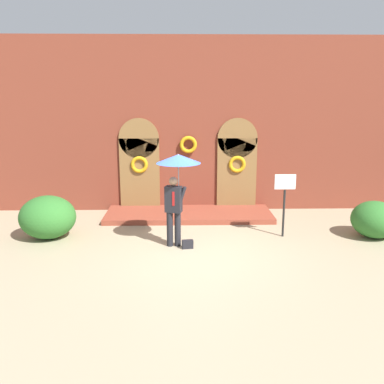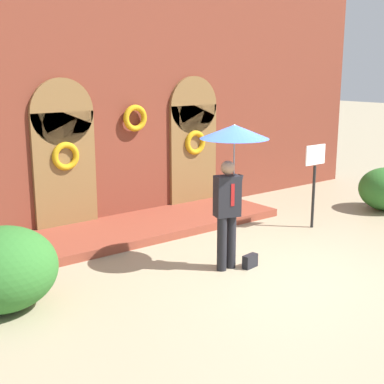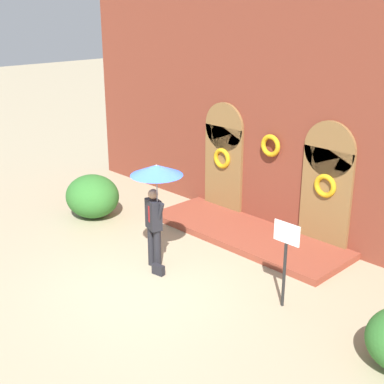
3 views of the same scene
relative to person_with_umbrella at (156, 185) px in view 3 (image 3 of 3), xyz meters
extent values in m
plane|color=tan|center=(0.33, -0.42, -1.91)|extent=(80.00, 80.00, 0.00)
cube|color=brown|center=(0.33, 3.78, 0.89)|extent=(14.00, 0.50, 5.60)
cube|color=brown|center=(-1.27, 3.49, -0.71)|extent=(1.30, 0.08, 2.40)
cylinder|color=brown|center=(-1.27, 3.49, 0.49)|extent=(1.30, 0.08, 1.30)
cube|color=brown|center=(1.93, 3.49, -0.71)|extent=(1.30, 0.08, 2.40)
cylinder|color=brown|center=(1.93, 3.49, 0.49)|extent=(1.30, 0.08, 1.30)
torus|color=#C69314|center=(-1.27, 3.42, -0.36)|extent=(0.56, 0.12, 0.56)
torus|color=#C69314|center=(1.93, 3.42, -0.36)|extent=(0.56, 0.12, 0.56)
torus|color=#C69314|center=(0.33, 3.42, 0.29)|extent=(0.56, 0.12, 0.56)
cube|color=brown|center=(0.33, 2.63, -1.83)|extent=(5.20, 1.80, 0.16)
cylinder|color=black|center=(-0.20, 0.00, -1.46)|extent=(0.16, 0.16, 0.90)
cylinder|color=black|center=(0.00, 0.00, -1.46)|extent=(0.16, 0.16, 0.90)
cube|color=black|center=(-0.10, 0.00, -0.68)|extent=(0.45, 0.35, 0.66)
cube|color=#A51919|center=(-0.10, -0.13, -0.64)|extent=(0.06, 0.03, 0.36)
sphere|color=#A87A5B|center=(-0.10, 0.00, -0.22)|extent=(0.22, 0.22, 0.22)
cylinder|color=black|center=(0.12, 0.00, -0.58)|extent=(0.22, 0.09, 0.46)
cylinder|color=gray|center=(0.03, 0.00, -0.26)|extent=(0.02, 0.02, 0.98)
cone|color=#284CB7|center=(0.03, 0.00, 0.34)|extent=(1.10, 1.10, 0.22)
cone|color=white|center=(0.03, 0.00, 0.35)|extent=(0.60, 0.60, 0.20)
cube|color=black|center=(0.25, -0.20, -1.80)|extent=(0.30, 0.16, 0.22)
cylinder|color=black|center=(2.86, 0.69, -1.26)|extent=(0.06, 0.06, 1.30)
cube|color=white|center=(2.86, 0.69, -0.39)|extent=(0.56, 0.03, 0.40)
ellipsoid|color=#2D6B28|center=(-3.49, 0.71, -1.33)|extent=(1.50, 1.39, 1.16)
camera|label=1|loc=(0.13, -10.38, 1.89)|focal=40.00mm
camera|label=2|loc=(-5.61, -6.21, 1.30)|focal=50.00mm
camera|label=3|loc=(8.06, -6.82, 3.58)|focal=50.00mm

